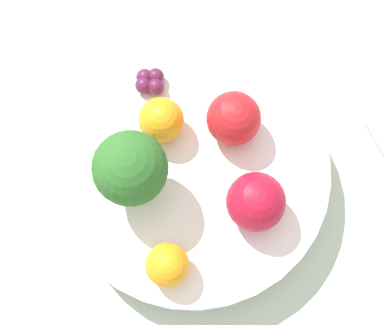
{
  "coord_description": "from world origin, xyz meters",
  "views": [
    {
      "loc": [
        -0.08,
        -0.11,
        0.5
      ],
      "look_at": [
        0.0,
        0.0,
        0.07
      ],
      "focal_mm": 50.0,
      "sensor_mm": 36.0,
      "label": 1
    }
  ],
  "objects_px": {
    "broccoli": "(130,169)",
    "apple_green": "(234,119)",
    "orange_back": "(164,118)",
    "apple_red": "(256,202)",
    "orange_front": "(167,265)",
    "grape_cluster": "(150,81)",
    "bowl": "(192,173)"
  },
  "relations": [
    {
      "from": "orange_back",
      "to": "apple_green",
      "type": "bearing_deg",
      "value": -38.6
    },
    {
      "from": "apple_green",
      "to": "orange_back",
      "type": "xyz_separation_m",
      "value": [
        -0.05,
        0.04,
        -0.0
      ]
    },
    {
      "from": "apple_red",
      "to": "orange_front",
      "type": "distance_m",
      "value": 0.09
    },
    {
      "from": "apple_green",
      "to": "orange_front",
      "type": "xyz_separation_m",
      "value": [
        -0.12,
        -0.06,
        -0.01
      ]
    },
    {
      "from": "apple_red",
      "to": "orange_front",
      "type": "relative_size",
      "value": 1.37
    },
    {
      "from": "broccoli",
      "to": "orange_back",
      "type": "height_order",
      "value": "broccoli"
    },
    {
      "from": "grape_cluster",
      "to": "apple_red",
      "type": "bearing_deg",
      "value": -89.06
    },
    {
      "from": "bowl",
      "to": "grape_cluster",
      "type": "bearing_deg",
      "value": 79.2
    },
    {
      "from": "broccoli",
      "to": "orange_back",
      "type": "distance_m",
      "value": 0.06
    },
    {
      "from": "broccoli",
      "to": "bowl",
      "type": "bearing_deg",
      "value": -17.91
    },
    {
      "from": "orange_front",
      "to": "grape_cluster",
      "type": "xyz_separation_m",
      "value": [
        0.08,
        0.14,
        -0.01
      ]
    },
    {
      "from": "broccoli",
      "to": "orange_back",
      "type": "xyz_separation_m",
      "value": [
        0.05,
        0.03,
        -0.03
      ]
    },
    {
      "from": "apple_red",
      "to": "broccoli",
      "type": "bearing_deg",
      "value": 131.11
    },
    {
      "from": "bowl",
      "to": "grape_cluster",
      "type": "relative_size",
      "value": 8.28
    },
    {
      "from": "broccoli",
      "to": "apple_red",
      "type": "bearing_deg",
      "value": -48.89
    },
    {
      "from": "apple_green",
      "to": "grape_cluster",
      "type": "distance_m",
      "value": 0.09
    },
    {
      "from": "apple_green",
      "to": "grape_cluster",
      "type": "xyz_separation_m",
      "value": [
        -0.03,
        0.08,
        -0.02
      ]
    },
    {
      "from": "apple_green",
      "to": "orange_back",
      "type": "distance_m",
      "value": 0.06
    },
    {
      "from": "broccoli",
      "to": "grape_cluster",
      "type": "height_order",
      "value": "broccoli"
    },
    {
      "from": "bowl",
      "to": "orange_back",
      "type": "bearing_deg",
      "value": 86.64
    },
    {
      "from": "broccoli",
      "to": "apple_green",
      "type": "xyz_separation_m",
      "value": [
        0.1,
        -0.01,
        -0.02
      ]
    },
    {
      "from": "broccoli",
      "to": "grape_cluster",
      "type": "xyz_separation_m",
      "value": [
        0.06,
        0.07,
        -0.04
      ]
    },
    {
      "from": "grape_cluster",
      "to": "orange_back",
      "type": "bearing_deg",
      "value": -108.41
    },
    {
      "from": "broccoli",
      "to": "orange_front",
      "type": "relative_size",
      "value": 2.18
    },
    {
      "from": "broccoli",
      "to": "grape_cluster",
      "type": "distance_m",
      "value": 0.1
    },
    {
      "from": "broccoli",
      "to": "apple_green",
      "type": "distance_m",
      "value": 0.1
    },
    {
      "from": "bowl",
      "to": "orange_front",
      "type": "bearing_deg",
      "value": -139.53
    },
    {
      "from": "broccoli",
      "to": "orange_back",
      "type": "bearing_deg",
      "value": 28.99
    },
    {
      "from": "apple_green",
      "to": "orange_front",
      "type": "height_order",
      "value": "apple_green"
    },
    {
      "from": "apple_red",
      "to": "orange_back",
      "type": "xyz_separation_m",
      "value": [
        -0.02,
        0.1,
        -0.0
      ]
    },
    {
      "from": "apple_green",
      "to": "orange_front",
      "type": "bearing_deg",
      "value": -151.09
    },
    {
      "from": "apple_red",
      "to": "grape_cluster",
      "type": "distance_m",
      "value": 0.15
    }
  ]
}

